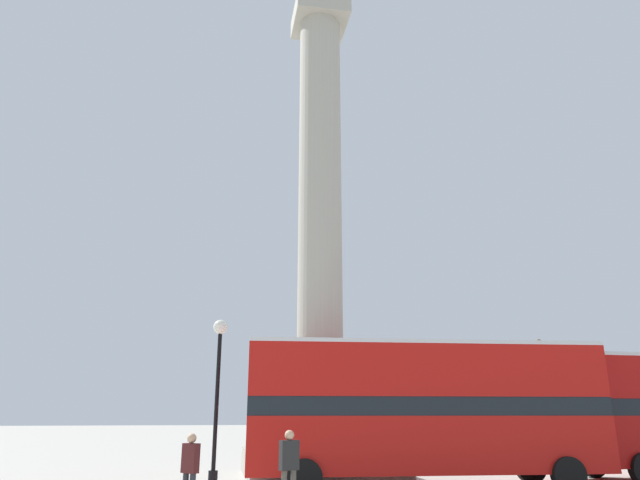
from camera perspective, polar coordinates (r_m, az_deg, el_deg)
The scene contains 7 objects.
ground_plane at distance 22.62m, azimuth -0.00°, elevation -22.55°, with size 200.00×200.00×0.00m, color #ADA89E.
monument_column at distance 23.06m, azimuth -0.00°, elevation -4.40°, with size 5.48×5.48×21.42m.
bus_a at distance 18.97m, azimuth 10.37°, elevation -16.05°, with size 11.18×3.39×4.38m.
equestrian_statue at distance 30.31m, azimuth 21.89°, elevation -17.10°, with size 4.62×4.02×5.72m.
street_lamp at distance 20.54m, azimuth -10.16°, elevation -13.24°, with size 0.51×0.51×5.39m.
pedestrian_near_lamp at distance 14.94m, azimuth -12.87°, elevation -21.24°, with size 0.45×0.46×1.74m.
pedestrian_by_plinth at distance 14.98m, azimuth -3.11°, elevation -21.40°, with size 0.51×0.35×1.81m.
Camera 1 is at (-4.03, -22.15, 2.20)m, focal length 32.00 mm.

